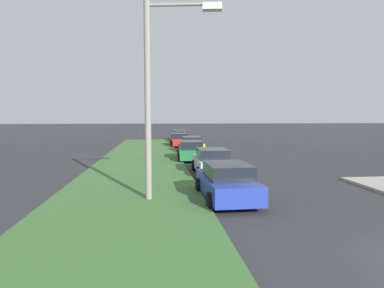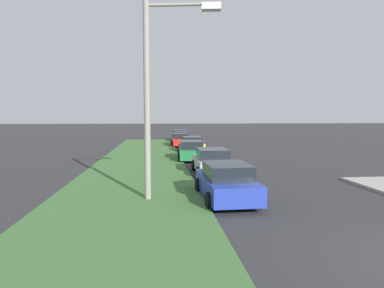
{
  "view_description": "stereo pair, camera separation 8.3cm",
  "coord_description": "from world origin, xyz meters",
  "views": [
    {
      "loc": [
        -6.14,
        6.58,
        3.27
      ],
      "look_at": [
        13.97,
        4.41,
        1.61
      ],
      "focal_mm": 31.26,
      "sensor_mm": 36.0,
      "label": 1
    },
    {
      "loc": [
        -6.15,
        6.5,
        3.27
      ],
      "look_at": [
        13.97,
        4.41,
        1.61
      ],
      "focal_mm": 31.26,
      "sensor_mm": 36.0,
      "label": 2
    }
  ],
  "objects": [
    {
      "name": "grass_median",
      "position": [
        10.0,
        7.71,
        0.06
      ],
      "size": [
        60.0,
        6.0,
        0.12
      ],
      "primitive_type": "cube",
      "color": "#3D6633",
      "rests_on": "ground"
    },
    {
      "name": "parked_car_blue",
      "position": [
        6.51,
        3.84,
        0.72
      ],
      "size": [
        4.34,
        2.1,
        1.47
      ],
      "rotation": [
        0.0,
        0.0,
        0.02
      ],
      "color": "#23389E",
      "rests_on": "ground"
    },
    {
      "name": "parked_car_silver",
      "position": [
        12.41,
        3.43,
        0.72
      ],
      "size": [
        4.32,
        2.06,
        1.47
      ],
      "rotation": [
        0.0,
        0.0,
        -0.01
      ],
      "color": "#B2B5BA",
      "rests_on": "ground"
    },
    {
      "name": "parked_car_green",
      "position": [
        18.6,
        3.97,
        0.72
      ],
      "size": [
        4.38,
        2.18,
        1.47
      ],
      "rotation": [
        0.0,
        0.0,
        -0.05
      ],
      "color": "#1E6B38",
      "rests_on": "ground"
    },
    {
      "name": "parked_car_yellow",
      "position": [
        23.94,
        3.42,
        0.72
      ],
      "size": [
        4.38,
        2.17,
        1.47
      ],
      "rotation": [
        0.0,
        0.0,
        0.05
      ],
      "color": "gold",
      "rests_on": "ground"
    },
    {
      "name": "parked_car_red",
      "position": [
        30.19,
        3.98,
        0.72
      ],
      "size": [
        4.3,
        2.02,
        1.47
      ],
      "rotation": [
        0.0,
        0.0,
        -0.0
      ],
      "color": "red",
      "rests_on": "ground"
    },
    {
      "name": "parked_car_orange",
      "position": [
        35.44,
        3.51,
        0.72
      ],
      "size": [
        4.33,
        2.07,
        1.47
      ],
      "rotation": [
        0.0,
        0.0,
        0.02
      ],
      "color": "orange",
      "rests_on": "ground"
    },
    {
      "name": "parked_car_white",
      "position": [
        40.69,
        3.43,
        0.72
      ],
      "size": [
        4.38,
        2.17,
        1.47
      ],
      "rotation": [
        0.0,
        0.0,
        -0.04
      ],
      "color": "silver",
      "rests_on": "ground"
    },
    {
      "name": "streetlight",
      "position": [
        6.54,
        6.53,
        4.39
      ],
      "size": [
        0.74,
        2.86,
        7.5
      ],
      "color": "gray",
      "rests_on": "ground"
    }
  ]
}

